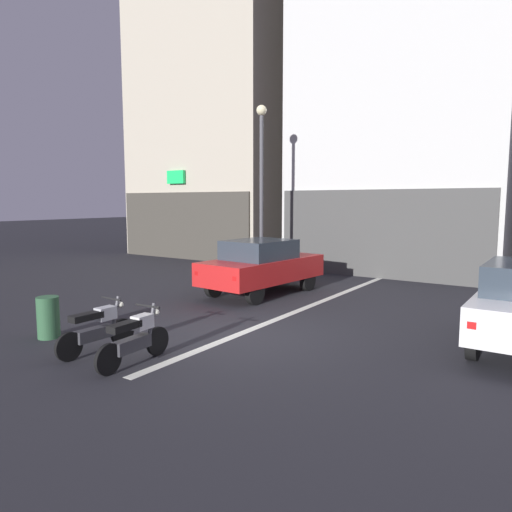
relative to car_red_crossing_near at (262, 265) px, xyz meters
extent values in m
plane|color=#232328|center=(1.97, -3.82, -0.89)|extent=(120.00, 120.00, 0.00)
cube|color=silver|center=(1.97, 2.18, -0.88)|extent=(0.20, 18.00, 0.01)
cube|color=#B2A893|center=(-7.92, 9.50, 8.44)|extent=(8.18, 8.76, 18.66)
cube|color=#3E3A33|center=(-7.92, 5.07, 0.71)|extent=(7.85, 0.10, 3.20)
cube|color=#1EE566|center=(-8.23, 5.00, 3.04)|extent=(1.05, 0.16, 0.62)
cube|color=silver|center=(1.82, 9.50, 9.62)|extent=(8.09, 9.24, 21.00)
cube|color=#454543|center=(1.82, 4.83, 0.71)|extent=(7.77, 0.10, 3.20)
cylinder|color=black|center=(-0.65, 1.40, -0.57)|extent=(0.24, 0.65, 0.64)
cylinder|color=black|center=(0.89, 1.26, -0.57)|extent=(0.24, 0.65, 0.64)
cylinder|color=black|center=(-0.88, -1.19, -0.57)|extent=(0.24, 0.65, 0.64)
cylinder|color=black|center=(0.66, -1.33, -0.57)|extent=(0.24, 0.65, 0.64)
cube|color=red|center=(0.00, 0.04, -0.14)|extent=(2.12, 4.24, 0.66)
cube|color=#2D3842|center=(-0.01, -0.11, 0.47)|extent=(1.72, 2.10, 0.56)
cube|color=red|center=(-0.88, -1.91, -0.09)|extent=(0.14, 0.07, 0.12)
cube|color=red|center=(0.52, -2.04, -0.09)|extent=(0.14, 0.07, 0.12)
cylinder|color=black|center=(6.31, -0.20, -0.57)|extent=(0.18, 0.64, 0.64)
cylinder|color=black|center=(6.31, -2.80, -0.57)|extent=(0.18, 0.64, 0.64)
cube|color=red|center=(6.38, -3.52, -0.09)|extent=(0.14, 0.06, 0.12)
cylinder|color=#47474C|center=(-1.63, 2.44, 1.99)|extent=(0.14, 0.14, 5.76)
sphere|color=beige|center=(-1.63, 2.44, 5.05)|extent=(0.36, 0.36, 0.36)
cylinder|color=black|center=(0.51, -5.68, -0.63)|extent=(0.08, 0.52, 0.52)
cylinder|color=black|center=(0.49, -6.83, -0.63)|extent=(0.08, 0.52, 0.52)
cube|color=#38383D|center=(0.50, -6.31, -0.52)|extent=(0.21, 0.74, 0.22)
cube|color=black|center=(0.50, -6.47, -0.17)|extent=(0.23, 0.60, 0.12)
cube|color=#B2B5BA|center=(0.50, -6.05, -0.19)|extent=(0.23, 0.36, 0.24)
cylinder|color=#4C4C51|center=(0.51, -5.83, -0.25)|extent=(0.07, 0.24, 0.70)
cylinder|color=black|center=(0.51, -5.91, 0.07)|extent=(0.55, 0.05, 0.04)
sphere|color=silver|center=(0.51, -5.71, -0.09)|extent=(0.12, 0.12, 0.12)
cylinder|color=black|center=(1.52, -5.73, -0.63)|extent=(0.10, 0.52, 0.52)
cylinder|color=black|center=(1.60, -6.87, -0.63)|extent=(0.10, 0.52, 0.52)
cube|color=#38383D|center=(1.56, -6.35, -0.52)|extent=(0.25, 0.75, 0.22)
cube|color=black|center=(1.57, -6.51, -0.17)|extent=(0.26, 0.61, 0.12)
cube|color=silver|center=(1.55, -6.09, -0.19)|extent=(0.24, 0.37, 0.24)
cylinder|color=#4C4C51|center=(1.53, -5.88, -0.25)|extent=(0.09, 0.24, 0.70)
cylinder|color=black|center=(1.54, -5.96, 0.07)|extent=(0.55, 0.07, 0.04)
sphere|color=silver|center=(1.52, -5.75, -0.09)|extent=(0.12, 0.12, 0.12)
cylinder|color=#2D5938|center=(-1.12, -6.21, -0.46)|extent=(0.44, 0.44, 0.85)
camera|label=1|loc=(7.61, -11.51, 1.90)|focal=32.70mm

